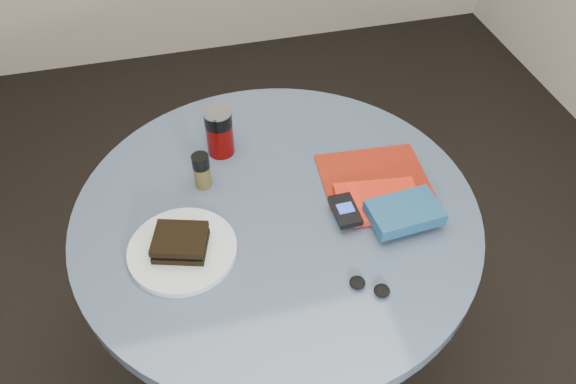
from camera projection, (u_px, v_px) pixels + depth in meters
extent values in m
plane|color=black|center=(280.00, 356.00, 1.92)|extent=(4.00, 4.00, 0.00)
cylinder|color=black|center=(279.00, 354.00, 1.91)|extent=(0.48, 0.48, 0.03)
cylinder|color=black|center=(278.00, 295.00, 1.65)|extent=(0.11, 0.11, 0.68)
cylinder|color=#3B4B62|center=(276.00, 214.00, 1.39)|extent=(1.00, 1.00, 0.04)
cylinder|color=silver|center=(183.00, 250.00, 1.28)|extent=(0.27, 0.27, 0.02)
cube|color=black|center=(181.00, 246.00, 1.27)|extent=(0.14, 0.13, 0.02)
cube|color=black|center=(180.00, 242.00, 1.26)|extent=(0.12, 0.11, 0.01)
cube|color=black|center=(180.00, 239.00, 1.25)|extent=(0.14, 0.13, 0.02)
cylinder|color=#5C0604|center=(220.00, 138.00, 1.49)|extent=(0.09, 0.09, 0.09)
cylinder|color=black|center=(218.00, 119.00, 1.45)|extent=(0.09, 0.09, 0.04)
cylinder|color=silver|center=(217.00, 112.00, 1.43)|extent=(0.09, 0.09, 0.01)
cylinder|color=#4C4220|center=(203.00, 176.00, 1.41)|extent=(0.05, 0.05, 0.06)
cylinder|color=black|center=(200.00, 162.00, 1.38)|extent=(0.05, 0.05, 0.04)
cube|color=maroon|center=(373.00, 176.00, 1.46)|extent=(0.28, 0.22, 0.00)
cube|color=red|center=(379.00, 202.00, 1.38)|extent=(0.22, 0.16, 0.02)
cube|color=navy|center=(404.00, 212.00, 1.32)|extent=(0.17, 0.12, 0.03)
cube|color=black|center=(345.00, 210.00, 1.33)|extent=(0.06, 0.10, 0.02)
cube|color=#2541BB|center=(346.00, 208.00, 1.33)|extent=(0.04, 0.03, 0.00)
ellipsoid|color=black|center=(357.00, 283.00, 1.21)|extent=(0.05, 0.05, 0.02)
ellipsoid|color=black|center=(382.00, 291.00, 1.20)|extent=(0.05, 0.05, 0.02)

